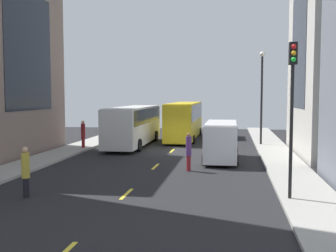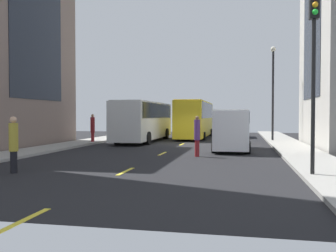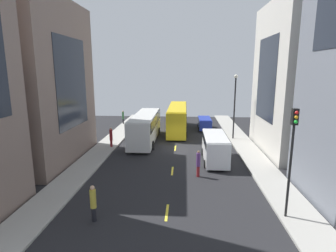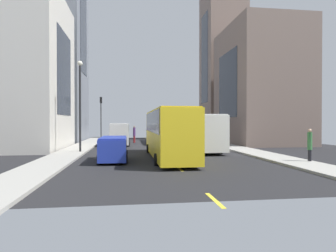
% 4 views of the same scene
% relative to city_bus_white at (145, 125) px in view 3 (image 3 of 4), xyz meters
% --- Properties ---
extents(ground_plane, '(42.31, 42.31, 0.00)m').
position_rel_city_bus_white_xyz_m(ground_plane, '(3.74, -2.76, -2.01)').
color(ground_plane, black).
extents(sidewalk_west, '(2.57, 44.00, 0.15)m').
position_rel_city_bus_white_xyz_m(sidewalk_west, '(-4.13, -2.76, -1.93)').
color(sidewalk_west, '#9E9B93').
rests_on(sidewalk_west, ground).
extents(sidewalk_east, '(2.57, 44.00, 0.15)m').
position_rel_city_bus_white_xyz_m(sidewalk_east, '(11.61, -2.76, -1.93)').
color(sidewalk_east, '#9E9B93').
rests_on(sidewalk_east, ground).
extents(lane_stripe_1, '(0.16, 2.00, 0.01)m').
position_rel_city_bus_white_xyz_m(lane_stripe_1, '(3.74, -16.76, -2.00)').
color(lane_stripe_1, yellow).
rests_on(lane_stripe_1, ground).
extents(lane_stripe_2, '(0.16, 2.00, 0.01)m').
position_rel_city_bus_white_xyz_m(lane_stripe_2, '(3.74, -9.76, -2.00)').
color(lane_stripe_2, yellow).
rests_on(lane_stripe_2, ground).
extents(lane_stripe_3, '(0.16, 2.00, 0.01)m').
position_rel_city_bus_white_xyz_m(lane_stripe_3, '(3.74, -2.76, -2.00)').
color(lane_stripe_3, yellow).
rests_on(lane_stripe_3, ground).
extents(lane_stripe_4, '(0.16, 2.00, 0.01)m').
position_rel_city_bus_white_xyz_m(lane_stripe_4, '(3.74, 4.24, -2.00)').
color(lane_stripe_4, yellow).
rests_on(lane_stripe_4, ground).
extents(lane_stripe_5, '(0.16, 2.00, 0.01)m').
position_rel_city_bus_white_xyz_m(lane_stripe_5, '(3.74, 11.24, -2.00)').
color(lane_stripe_5, yellow).
rests_on(lane_stripe_5, ground).
extents(lane_stripe_6, '(0.16, 2.00, 0.01)m').
position_rel_city_bus_white_xyz_m(lane_stripe_6, '(3.74, 18.24, -2.00)').
color(lane_stripe_6, yellow).
rests_on(lane_stripe_6, ground).
extents(building_west_1, '(8.67, 11.88, 14.75)m').
position_rel_city_bus_white_xyz_m(building_west_1, '(-9.91, -7.34, 5.37)').
color(building_west_1, '#7A665B').
rests_on(building_west_1, ground).
extents(building_east_1, '(6.79, 11.34, 15.26)m').
position_rel_city_bus_white_xyz_m(building_east_1, '(16.45, -2.96, 5.62)').
color(building_east_1, beige).
rests_on(building_east_1, ground).
extents(city_bus_white, '(2.80, 11.26, 3.35)m').
position_rel_city_bus_white_xyz_m(city_bus_white, '(0.00, 0.00, 0.00)').
color(city_bus_white, silver).
rests_on(city_bus_white, ground).
extents(streetcar_yellow, '(2.70, 12.37, 3.59)m').
position_rel_city_bus_white_xyz_m(streetcar_yellow, '(3.72, 6.05, 0.12)').
color(streetcar_yellow, yellow).
rests_on(streetcar_yellow, ground).
extents(delivery_van_white, '(2.25, 5.95, 2.58)m').
position_rel_city_bus_white_xyz_m(delivery_van_white, '(7.64, -6.94, -0.49)').
color(delivery_van_white, white).
rests_on(delivery_van_white, ground).
extents(car_blue_0, '(1.93, 4.46, 1.68)m').
position_rel_city_bus_white_xyz_m(car_blue_0, '(7.68, 7.51, -1.02)').
color(car_blue_0, '#2338AD').
rests_on(car_blue_0, ground).
extents(pedestrian_crossing_mid, '(0.34, 0.34, 2.18)m').
position_rel_city_bus_white_xyz_m(pedestrian_crossing_mid, '(-3.40, -3.09, -0.70)').
color(pedestrian_crossing_mid, maroon).
rests_on(pedestrian_crossing_mid, ground).
extents(pedestrian_waiting_curb, '(0.35, 0.35, 2.19)m').
position_rel_city_bus_white_xyz_m(pedestrian_waiting_curb, '(-0.39, -17.98, -0.83)').
color(pedestrian_waiting_curb, black).
rests_on(pedestrian_waiting_curb, ground).
extents(pedestrian_crossing_near, '(0.33, 0.33, 2.21)m').
position_rel_city_bus_white_xyz_m(pedestrian_crossing_near, '(5.89, -10.89, -0.83)').
color(pedestrian_crossing_near, maroon).
rests_on(pedestrian_crossing_near, ground).
extents(pedestrian_walking_far, '(0.30, 0.30, 2.11)m').
position_rel_city_bus_white_xyz_m(pedestrian_walking_far, '(-5.08, 10.23, -0.73)').
color(pedestrian_walking_far, black).
rests_on(pedestrian_walking_far, ground).
extents(traffic_light_near_corner, '(0.32, 0.44, 6.36)m').
position_rel_city_bus_white_xyz_m(traffic_light_near_corner, '(10.72, -17.00, 2.53)').
color(traffic_light_near_corner, black).
rests_on(traffic_light_near_corner, ground).
extents(streetlamp_near, '(0.44, 0.44, 7.88)m').
position_rel_city_bus_white_xyz_m(streetlamp_near, '(10.82, 1.64, 2.90)').
color(streetlamp_near, black).
rests_on(streetlamp_near, ground).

